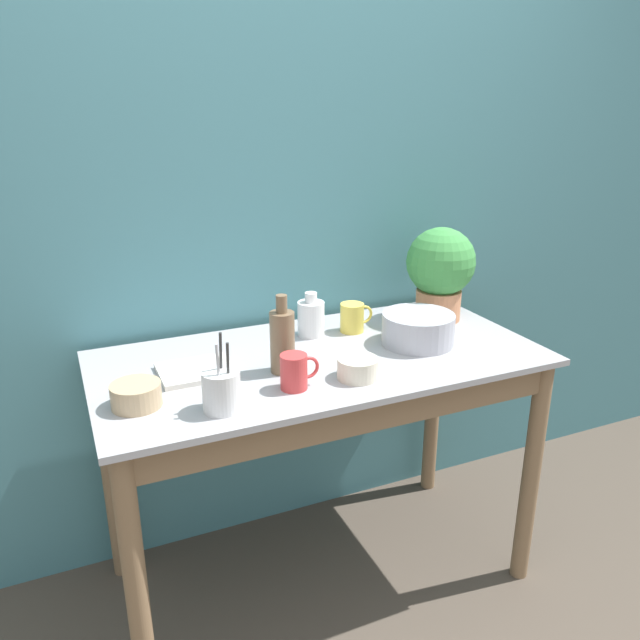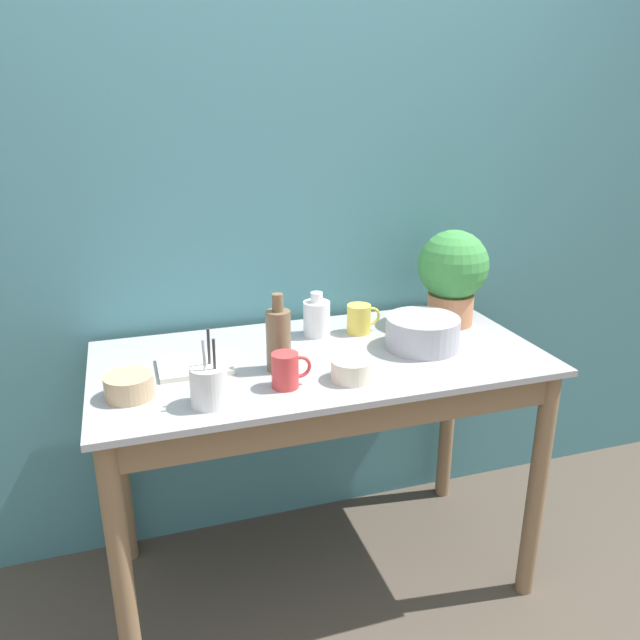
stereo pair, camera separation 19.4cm
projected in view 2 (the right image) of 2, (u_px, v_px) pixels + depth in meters
wall_back at (286, 225)px, 2.23m from camera, size 6.00×0.05×2.40m
counter_table at (323, 405)px, 2.01m from camera, size 1.41×0.70×0.86m
potted_plant at (453, 272)px, 2.20m from camera, size 0.25×0.25×0.34m
bowl_wash_large at (422, 332)px, 2.03m from camera, size 0.24×0.24×0.10m
bottle_tall at (278, 339)px, 1.85m from camera, size 0.07×0.07×0.24m
bottle_short at (317, 317)px, 2.14m from camera, size 0.09×0.09×0.15m
mug_yellow at (359, 319)px, 2.16m from camera, size 0.12×0.08×0.10m
mug_red at (286, 370)px, 1.75m from camera, size 0.12×0.08×0.10m
bowl_small_cream at (352, 370)px, 1.80m from camera, size 0.12×0.12×0.06m
bowl_small_tan at (129, 386)px, 1.70m from camera, size 0.13×0.13×0.06m
utensil_cup at (209, 385)px, 1.65m from camera, size 0.10×0.10×0.21m
tray_board at (195, 365)px, 1.89m from camera, size 0.22×0.18×0.02m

